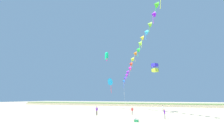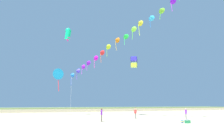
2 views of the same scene
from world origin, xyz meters
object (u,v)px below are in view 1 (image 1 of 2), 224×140
object	(u,v)px
large_kite_mid_trail	(111,82)
large_kite_low_lead	(155,68)
person_far_left	(163,108)
large_kite_high_solo	(107,56)
beach_cooler	(136,120)
person_mid_center	(97,110)
person_near_left	(132,110)
beach_ball	(135,120)
person_near_right	(165,113)

from	to	relation	value
large_kite_mid_trail	large_kite_low_lead	bearing A→B (deg)	-25.58
person_far_left	large_kite_high_solo	distance (m)	20.75
beach_cooler	person_mid_center	bearing A→B (deg)	147.31
large_kite_low_lead	large_kite_mid_trail	size ratio (longest dim) A/B	0.43
person_near_left	large_kite_mid_trail	xyz separation A→B (m)	(-9.90, 14.95, 7.58)
large_kite_low_lead	beach_ball	bearing A→B (deg)	-98.06
person_near_right	beach_cooler	bearing A→B (deg)	-130.58
person_far_left	large_kite_high_solo	world-z (taller)	large_kite_high_solo
beach_ball	person_far_left	bearing A→B (deg)	78.94
person_near_left	person_mid_center	xyz separation A→B (m)	(-6.42, -2.80, 0.07)
person_near_left	large_kite_mid_trail	size ratio (longest dim) A/B	0.32
person_far_left	beach_cooler	xyz separation A→B (m)	(-3.23, -18.84, -0.68)
large_kite_mid_trail	large_kite_high_solo	bearing A→B (deg)	-83.11
person_near_right	large_kite_mid_trail	bearing A→B (deg)	130.06
large_kite_mid_trail	beach_ball	bearing A→B (deg)	-62.48
person_near_right	person_near_left	bearing A→B (deg)	146.26
large_kite_low_lead	beach_cooler	size ratio (longest dim) A/B	3.65
person_mid_center	large_kite_mid_trail	xyz separation A→B (m)	(-3.48, 17.76, 7.51)
person_far_left	beach_cooler	bearing A→B (deg)	-99.74
large_kite_high_solo	beach_cooler	distance (m)	26.03
person_far_left	beach_ball	distance (m)	18.68
person_near_left	beach_cooler	bearing A→B (deg)	-74.31
person_mid_center	person_far_left	bearing A→B (deg)	47.65
person_near_left	person_far_left	bearing A→B (deg)	61.66
large_kite_low_lead	beach_ball	xyz separation A→B (m)	(-2.28, -16.08, -10.62)
large_kite_low_lead	beach_ball	distance (m)	19.41
person_near_left	person_far_left	xyz separation A→B (m)	(5.61, 10.40, -0.02)
person_near_right	beach_ball	world-z (taller)	person_near_right
person_near_left	large_kite_high_solo	distance (m)	19.49
large_kite_high_solo	beach_ball	bearing A→B (deg)	-56.83
large_kite_mid_trail	large_kite_high_solo	world-z (taller)	large_kite_high_solo
person_mid_center	beach_ball	world-z (taller)	person_mid_center
person_mid_center	person_near_right	bearing A→B (deg)	-5.83
person_far_left	large_kite_high_solo	size ratio (longest dim) A/B	0.57
large_kite_mid_trail	beach_cooler	bearing A→B (deg)	-62.33
person_near_left	person_mid_center	bearing A→B (deg)	-156.43
person_near_right	person_far_left	bearing A→B (deg)	91.99
beach_ball	person_near_right	bearing A→B (deg)	43.27
person_near_left	person_mid_center	distance (m)	7.01
person_near_left	large_kite_high_solo	bearing A→B (deg)	134.86
person_mid_center	person_far_left	xyz separation A→B (m)	(12.03, 13.20, -0.09)
large_kite_low_lead	large_kite_mid_trail	distance (m)	15.91
person_mid_center	large_kite_high_solo	xyz separation A→B (m)	(-2.79, 12.06, 14.40)
large_kite_low_lead	person_near_right	bearing A→B (deg)	-81.59
person_near_left	person_far_left	distance (m)	11.81
person_far_left	large_kite_mid_trail	size ratio (longest dim) A/B	0.32
person_mid_center	beach_ball	distance (m)	9.91
beach_cooler	person_near_right	bearing A→B (deg)	49.42
large_kite_low_lead	large_kite_high_solo	world-z (taller)	large_kite_high_solo
large_kite_high_solo	person_mid_center	bearing A→B (deg)	-76.98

